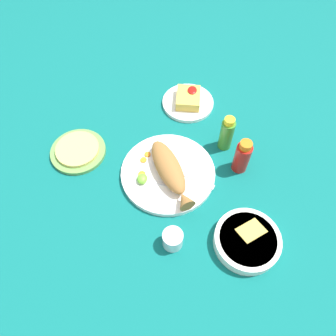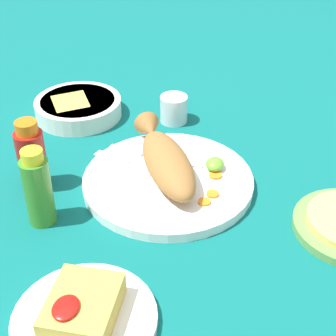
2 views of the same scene
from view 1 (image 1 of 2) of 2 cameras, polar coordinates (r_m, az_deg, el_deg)
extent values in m
plane|color=#0C605B|center=(1.08, 0.00, -1.10)|extent=(4.00, 4.00, 0.00)
cylinder|color=white|center=(1.07, 0.00, -0.85)|extent=(0.31, 0.31, 0.02)
ellipsoid|color=#996633|center=(1.04, 0.00, 0.25)|extent=(0.22, 0.17, 0.06)
cone|color=#996633|center=(0.98, 2.90, -5.54)|extent=(0.07, 0.07, 0.05)
cube|color=silver|center=(1.06, 1.61, -0.83)|extent=(0.05, 0.11, 0.00)
cube|color=silver|center=(1.04, 6.23, -2.70)|extent=(0.04, 0.07, 0.00)
cube|color=silver|center=(1.03, 0.02, -2.96)|extent=(0.03, 0.11, 0.00)
cube|color=silver|center=(1.03, 5.02, -4.15)|extent=(0.03, 0.07, 0.00)
cylinder|color=orange|center=(1.09, -4.30, 1.40)|extent=(0.02, 0.02, 0.00)
cylinder|color=orange|center=(1.10, -3.59, 2.38)|extent=(0.02, 0.02, 0.00)
cylinder|color=orange|center=(1.06, -4.58, -1.09)|extent=(0.02, 0.02, 0.00)
ellipsoid|color=#6BB233|center=(1.04, -4.54, -1.88)|extent=(0.04, 0.03, 0.02)
cylinder|color=#B21914|center=(1.07, 12.72, 1.74)|extent=(0.05, 0.05, 0.11)
cylinder|color=orange|center=(1.02, 13.41, 3.86)|extent=(0.04, 0.04, 0.02)
cylinder|color=#3D8428|center=(1.11, 10.12, 5.70)|extent=(0.05, 0.05, 0.12)
cylinder|color=yellow|center=(1.06, 10.68, 8.01)|extent=(0.03, 0.03, 0.02)
cylinder|color=silver|center=(0.95, 0.82, -12.30)|extent=(0.06, 0.06, 0.06)
cylinder|color=white|center=(0.96, 0.81, -12.64)|extent=(0.05, 0.05, 0.03)
cylinder|color=white|center=(1.27, 3.48, 11.27)|extent=(0.19, 0.19, 0.01)
cube|color=gold|center=(1.25, 3.54, 12.07)|extent=(0.11, 0.09, 0.04)
ellipsoid|color=#AD140F|center=(1.25, 4.25, 13.38)|extent=(0.04, 0.03, 0.01)
cylinder|color=white|center=(0.98, 13.57, -12.23)|extent=(0.19, 0.19, 0.04)
cylinder|color=olive|center=(0.97, 13.73, -11.96)|extent=(0.16, 0.16, 0.01)
cube|color=gold|center=(0.97, 13.74, -9.96)|extent=(0.11, 0.11, 0.02)
cylinder|color=#6B9E4C|center=(1.16, -15.36, 2.81)|extent=(0.19, 0.19, 0.01)
cylinder|color=#E0C666|center=(1.15, -15.50, 3.19)|extent=(0.15, 0.15, 0.01)
camera|label=2|loc=(1.36, -4.63, 41.75)|focal=55.00mm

